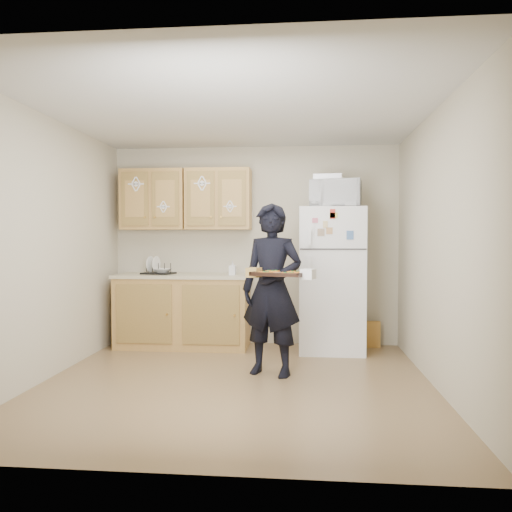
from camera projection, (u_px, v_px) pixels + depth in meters
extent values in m
plane|color=brown|center=(236.00, 383.00, 4.61)|extent=(3.60, 3.60, 0.00)
plane|color=beige|center=(235.00, 111.00, 4.52)|extent=(3.60, 3.60, 0.00)
cube|color=#B6AD94|center=(254.00, 245.00, 6.36)|extent=(3.60, 0.04, 2.50)
cube|color=#B6AD94|center=(193.00, 254.00, 2.78)|extent=(3.60, 0.04, 2.50)
cube|color=#B6AD94|center=(48.00, 248.00, 4.73)|extent=(0.04, 3.60, 2.50)
cube|color=#B6AD94|center=(438.00, 248.00, 4.40)|extent=(0.04, 3.60, 2.50)
cube|color=white|center=(331.00, 280.00, 5.92)|extent=(0.75, 0.70, 1.70)
cube|color=olive|center=(183.00, 312.00, 6.15)|extent=(1.60, 0.60, 0.86)
cube|color=tan|center=(183.00, 276.00, 6.13)|extent=(1.64, 0.64, 0.04)
cube|color=olive|center=(154.00, 200.00, 6.27)|extent=(0.80, 0.33, 0.75)
cube|color=olive|center=(219.00, 199.00, 6.19)|extent=(0.80, 0.33, 0.75)
cube|color=gold|center=(372.00, 334.00, 6.13)|extent=(0.20, 0.07, 0.32)
imported|color=black|center=(272.00, 289.00, 4.87)|extent=(0.71, 0.58, 1.68)
cube|color=black|center=(280.00, 274.00, 4.58)|extent=(0.56, 0.48, 0.04)
cylinder|color=orange|center=(266.00, 273.00, 4.55)|extent=(0.16, 0.16, 0.02)
cylinder|color=orange|center=(289.00, 273.00, 4.46)|extent=(0.16, 0.16, 0.02)
cylinder|color=orange|center=(272.00, 272.00, 4.69)|extent=(0.16, 0.16, 0.02)
cylinder|color=orange|center=(295.00, 272.00, 4.60)|extent=(0.16, 0.16, 0.02)
imported|color=white|center=(336.00, 194.00, 5.83)|extent=(0.63, 0.48, 0.32)
cube|color=silver|center=(328.00, 178.00, 5.86)|extent=(0.35, 0.26, 0.07)
cube|color=black|center=(158.00, 268.00, 6.15)|extent=(0.41, 0.34, 0.15)
imported|color=silver|center=(163.00, 271.00, 6.15)|extent=(0.22, 0.22, 0.05)
imported|color=white|center=(233.00, 268.00, 5.96)|extent=(0.08, 0.08, 0.17)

